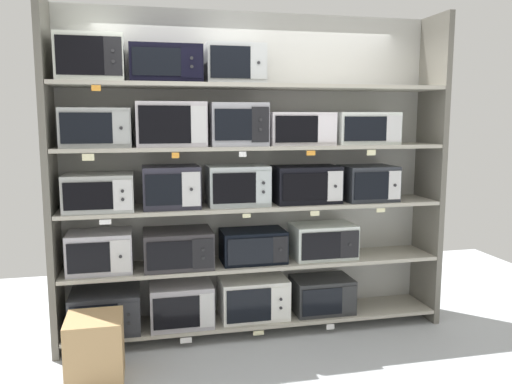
{
  "coord_description": "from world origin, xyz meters",
  "views": [
    {
      "loc": [
        -0.91,
        -4.02,
        1.77
      ],
      "look_at": [
        0.0,
        0.0,
        1.18
      ],
      "focal_mm": 35.97,
      "sensor_mm": 36.0,
      "label": 1
    }
  ],
  "objects_px": {
    "microwave_2": "(253,298)",
    "microwave_19": "(165,65)",
    "microwave_1": "(181,303)",
    "microwave_6": "(253,246)",
    "microwave_0": "(106,310)",
    "microwave_13": "(96,128)",
    "microwave_16": "(299,129)",
    "microwave_4": "(100,252)",
    "microwave_20": "(234,65)",
    "shipping_carton": "(95,348)",
    "microwave_9": "(171,187)",
    "microwave_10": "(237,185)",
    "microwave_5": "(178,248)",
    "microwave_15": "(236,124)",
    "microwave_11": "(306,184)",
    "microwave_12": "(368,183)",
    "microwave_8": "(99,192)",
    "microwave_18": "(91,59)",
    "microwave_3": "(322,294)",
    "microwave_17": "(363,128)",
    "microwave_14": "(171,124)",
    "microwave_7": "(323,241)"
  },
  "relations": [
    {
      "from": "microwave_2",
      "to": "microwave_19",
      "type": "relative_size",
      "value": 1.05
    },
    {
      "from": "microwave_11",
      "to": "microwave_5",
      "type": "bearing_deg",
      "value": -180.0
    },
    {
      "from": "microwave_20",
      "to": "microwave_12",
      "type": "bearing_deg",
      "value": 0.0
    },
    {
      "from": "microwave_8",
      "to": "microwave_19",
      "type": "xyz_separation_m",
      "value": [
        0.52,
        -0.0,
        0.95
      ]
    },
    {
      "from": "microwave_13",
      "to": "microwave_19",
      "type": "distance_m",
      "value": 0.7
    },
    {
      "from": "microwave_7",
      "to": "shipping_carton",
      "type": "distance_m",
      "value": 1.99
    },
    {
      "from": "microwave_12",
      "to": "shipping_carton",
      "type": "height_order",
      "value": "microwave_12"
    },
    {
      "from": "microwave_12",
      "to": "microwave_11",
      "type": "bearing_deg",
      "value": 179.98
    },
    {
      "from": "microwave_4",
      "to": "microwave_19",
      "type": "relative_size",
      "value": 0.91
    },
    {
      "from": "microwave_13",
      "to": "microwave_16",
      "type": "distance_m",
      "value": 1.58
    },
    {
      "from": "microwave_5",
      "to": "microwave_14",
      "type": "xyz_separation_m",
      "value": [
        -0.03,
        -0.0,
        0.98
      ]
    },
    {
      "from": "microwave_20",
      "to": "shipping_carton",
      "type": "height_order",
      "value": "microwave_20"
    },
    {
      "from": "microwave_5",
      "to": "microwave_9",
      "type": "distance_m",
      "value": 0.5
    },
    {
      "from": "microwave_6",
      "to": "microwave_0",
      "type": "bearing_deg",
      "value": 180.0
    },
    {
      "from": "microwave_13",
      "to": "microwave_15",
      "type": "height_order",
      "value": "microwave_15"
    },
    {
      "from": "microwave_6",
      "to": "microwave_9",
      "type": "distance_m",
      "value": 0.83
    },
    {
      "from": "microwave_15",
      "to": "microwave_16",
      "type": "relative_size",
      "value": 0.83
    },
    {
      "from": "microwave_13",
      "to": "microwave_19",
      "type": "height_order",
      "value": "microwave_19"
    },
    {
      "from": "microwave_17",
      "to": "microwave_19",
      "type": "height_order",
      "value": "microwave_19"
    },
    {
      "from": "microwave_9",
      "to": "microwave_19",
      "type": "relative_size",
      "value": 0.82
    },
    {
      "from": "microwave_2",
      "to": "microwave_19",
      "type": "bearing_deg",
      "value": 179.97
    },
    {
      "from": "microwave_10",
      "to": "microwave_0",
      "type": "bearing_deg",
      "value": -179.99
    },
    {
      "from": "microwave_6",
      "to": "microwave_5",
      "type": "bearing_deg",
      "value": 179.98
    },
    {
      "from": "microwave_4",
      "to": "microwave_2",
      "type": "bearing_deg",
      "value": -0.02
    },
    {
      "from": "microwave_1",
      "to": "microwave_2",
      "type": "bearing_deg",
      "value": -0.03
    },
    {
      "from": "microwave_8",
      "to": "microwave_18",
      "type": "xyz_separation_m",
      "value": [
        -0.02,
        -0.0,
        0.99
      ]
    },
    {
      "from": "microwave_1",
      "to": "microwave_9",
      "type": "relative_size",
      "value": 1.14
    },
    {
      "from": "microwave_10",
      "to": "microwave_9",
      "type": "bearing_deg",
      "value": 179.98
    },
    {
      "from": "microwave_9",
      "to": "microwave_5",
      "type": "bearing_deg",
      "value": -0.17
    },
    {
      "from": "microwave_5",
      "to": "microwave_16",
      "type": "bearing_deg",
      "value": -0.01
    },
    {
      "from": "microwave_10",
      "to": "microwave_12",
      "type": "height_order",
      "value": "microwave_10"
    },
    {
      "from": "microwave_3",
      "to": "microwave_15",
      "type": "height_order",
      "value": "microwave_15"
    },
    {
      "from": "microwave_4",
      "to": "microwave_20",
      "type": "relative_size",
      "value": 1.07
    },
    {
      "from": "microwave_6",
      "to": "microwave_15",
      "type": "relative_size",
      "value": 1.18
    },
    {
      "from": "microwave_0",
      "to": "microwave_15",
      "type": "distance_m",
      "value": 1.79
    },
    {
      "from": "microwave_4",
      "to": "microwave_18",
      "type": "height_order",
      "value": "microwave_18"
    },
    {
      "from": "microwave_12",
      "to": "microwave_17",
      "type": "height_order",
      "value": "microwave_17"
    },
    {
      "from": "microwave_19",
      "to": "microwave_15",
      "type": "bearing_deg",
      "value": 0.01
    },
    {
      "from": "microwave_3",
      "to": "shipping_carton",
      "type": "relative_size",
      "value": 1.14
    },
    {
      "from": "microwave_1",
      "to": "microwave_9",
      "type": "distance_m",
      "value": 0.95
    },
    {
      "from": "microwave_2",
      "to": "microwave_4",
      "type": "xyz_separation_m",
      "value": [
        -1.21,
        0.0,
        0.47
      ]
    },
    {
      "from": "microwave_13",
      "to": "microwave_6",
      "type": "bearing_deg",
      "value": -0.01
    },
    {
      "from": "microwave_14",
      "to": "microwave_4",
      "type": "bearing_deg",
      "value": 179.96
    },
    {
      "from": "microwave_18",
      "to": "shipping_carton",
      "type": "distance_m",
      "value": 2.06
    },
    {
      "from": "microwave_2",
      "to": "microwave_15",
      "type": "bearing_deg",
      "value": 179.82
    },
    {
      "from": "microwave_13",
      "to": "microwave_2",
      "type": "bearing_deg",
      "value": -0.01
    },
    {
      "from": "microwave_4",
      "to": "microwave_8",
      "type": "bearing_deg",
      "value": 0.03
    },
    {
      "from": "microwave_4",
      "to": "microwave_10",
      "type": "height_order",
      "value": "microwave_10"
    },
    {
      "from": "microwave_9",
      "to": "microwave_12",
      "type": "distance_m",
      "value": 1.66
    },
    {
      "from": "microwave_3",
      "to": "microwave_5",
      "type": "height_order",
      "value": "microwave_5"
    }
  ]
}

